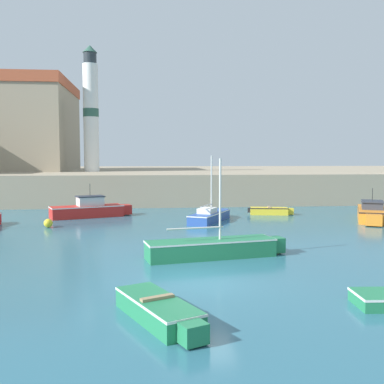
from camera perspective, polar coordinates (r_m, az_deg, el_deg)
ground_plane at (r=16.40m, az=0.89°, el=-11.36°), size 200.00×200.00×0.00m
quay_seawall at (r=59.62m, az=-3.86°, el=1.52°), size 120.00×40.00×2.90m
motorboat_red_0 at (r=34.50m, az=-12.90°, el=-2.14°), size 6.11×3.50×2.49m
sailboat_blue_1 at (r=31.33m, az=2.30°, el=-3.01°), size 3.55×5.41×4.59m
motorboat_orange_2 at (r=34.36m, az=21.87°, el=-2.46°), size 4.03×6.39×2.30m
dinghy_green_4 at (r=12.67m, az=-4.17°, el=-14.68°), size 2.47×3.89×0.66m
sailboat_green_6 at (r=20.21m, az=2.80°, el=-7.05°), size 6.53×2.56×4.42m
dinghy_yellow_7 at (r=35.58m, az=9.88°, el=-2.35°), size 3.55×1.53×0.64m
mooring_buoy at (r=30.04m, az=-17.79°, el=-3.79°), size 0.56×0.56×0.56m
church at (r=57.79m, az=-20.99°, el=8.28°), size 14.27×14.73×15.45m
lighthouse at (r=51.23m, az=-12.72°, el=10.04°), size 1.70×1.70×13.72m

